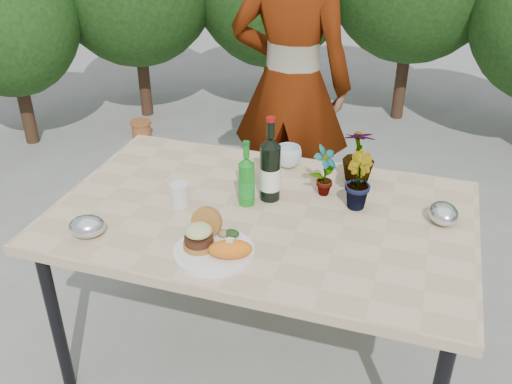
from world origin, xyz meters
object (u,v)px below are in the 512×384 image
(dinner_plate, at_px, (214,251))
(person, at_px, (291,85))
(wine_bottle, at_px, (270,170))
(patio_table, at_px, (262,224))

(dinner_plate, relative_size, person, 0.16)
(wine_bottle, height_order, person, person)
(wine_bottle, bearing_deg, dinner_plate, -96.25)
(dinner_plate, height_order, wine_bottle, wine_bottle)
(wine_bottle, distance_m, person, 0.94)
(person, bearing_deg, wine_bottle, 98.12)
(dinner_plate, xyz_separation_m, wine_bottle, (0.08, 0.42, 0.12))
(dinner_plate, relative_size, wine_bottle, 0.80)
(patio_table, height_order, dinner_plate, dinner_plate)
(wine_bottle, xyz_separation_m, person, (-0.16, 0.92, 0.02))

